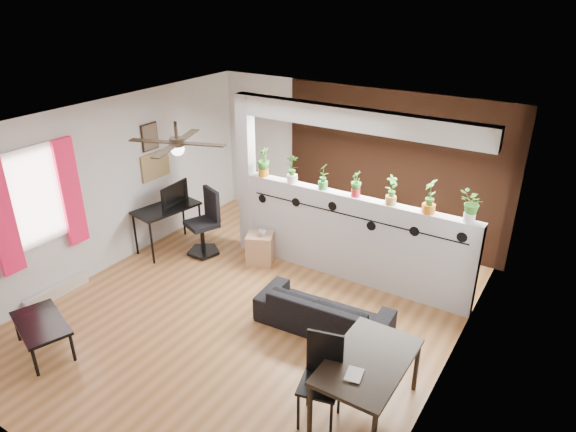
{
  "coord_description": "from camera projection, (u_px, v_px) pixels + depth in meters",
  "views": [
    {
      "loc": [
        3.56,
        -4.7,
        4.15
      ],
      "look_at": [
        0.24,
        0.6,
        1.26
      ],
      "focal_mm": 32.0,
      "sensor_mm": 36.0,
      "label": 1
    }
  ],
  "objects": [
    {
      "name": "room_shell",
      "position": [
        247.0,
        226.0,
        6.53
      ],
      "size": [
        6.3,
        7.1,
        2.9
      ],
      "color": "brown",
      "rests_on": "ground"
    },
    {
      "name": "partition_wall",
      "position": [
        353.0,
        239.0,
        7.56
      ],
      "size": [
        3.6,
        0.18,
        1.35
      ],
      "primitive_type": "cube",
      "color": "#BCBCC1",
      "rests_on": "ground"
    },
    {
      "name": "ceiling_header",
      "position": [
        360.0,
        120.0,
        6.81
      ],
      "size": [
        3.6,
        0.18,
        0.3
      ],
      "primitive_type": "cube",
      "color": "silver",
      "rests_on": "room_shell"
    },
    {
      "name": "pier_column",
      "position": [
        247.0,
        175.0,
        8.22
      ],
      "size": [
        0.22,
        0.2,
        2.6
      ],
      "primitive_type": "cube",
      "color": "#BCBCC1",
      "rests_on": "ground"
    },
    {
      "name": "brick_panel",
      "position": [
        394.0,
        170.0,
        8.43
      ],
      "size": [
        3.9,
        0.05,
        2.6
      ],
      "primitive_type": "cube",
      "color": "brown",
      "rests_on": "ground"
    },
    {
      "name": "vine_decal",
      "position": [
        351.0,
        216.0,
        7.31
      ],
      "size": [
        3.31,
        0.01,
        0.3
      ],
      "color": "black",
      "rests_on": "partition_wall"
    },
    {
      "name": "window_assembly",
      "position": [
        36.0,
        200.0,
        6.75
      ],
      "size": [
        0.09,
        1.3,
        1.55
      ],
      "color": "white",
      "rests_on": "room_shell"
    },
    {
      "name": "baseboard_heater",
      "position": [
        57.0,
        291.0,
        7.34
      ],
      "size": [
        0.08,
        1.0,
        0.18
      ],
      "primitive_type": "cube",
      "color": "silver",
      "rests_on": "ground"
    },
    {
      "name": "corkboard",
      "position": [
        155.0,
        166.0,
        8.48
      ],
      "size": [
        0.03,
        0.6,
        0.45
      ],
      "primitive_type": "cube",
      "color": "olive",
      "rests_on": "room_shell"
    },
    {
      "name": "framed_art",
      "position": [
        150.0,
        137.0,
        8.23
      ],
      "size": [
        0.03,
        0.34,
        0.44
      ],
      "color": "#8C7259",
      "rests_on": "room_shell"
    },
    {
      "name": "ceiling_fan",
      "position": [
        177.0,
        145.0,
        6.26
      ],
      "size": [
        1.19,
        1.19,
        0.43
      ],
      "color": "black",
      "rests_on": "room_shell"
    },
    {
      "name": "potted_plant_0",
      "position": [
        263.0,
        161.0,
        7.94
      ],
      "size": [
        0.3,
        0.29,
        0.45
      ],
      "color": "orange",
      "rests_on": "partition_wall"
    },
    {
      "name": "potted_plant_1",
      "position": [
        292.0,
        168.0,
        7.68
      ],
      "size": [
        0.29,
        0.28,
        0.44
      ],
      "color": "white",
      "rests_on": "partition_wall"
    },
    {
      "name": "potted_plant_2",
      "position": [
        323.0,
        175.0,
        7.44
      ],
      "size": [
        0.17,
        0.21,
        0.4
      ],
      "color": "green",
      "rests_on": "partition_wall"
    },
    {
      "name": "potted_plant_3",
      "position": [
        356.0,
        183.0,
        7.19
      ],
      "size": [
        0.19,
        0.21,
        0.37
      ],
      "color": "red",
      "rests_on": "partition_wall"
    },
    {
      "name": "potted_plant_4",
      "position": [
        392.0,
        189.0,
        6.93
      ],
      "size": [
        0.26,
        0.27,
        0.42
      ],
      "color": "#C89246",
      "rests_on": "partition_wall"
    },
    {
      "name": "potted_plant_5",
      "position": [
        430.0,
        195.0,
        6.66
      ],
      "size": [
        0.26,
        0.3,
        0.48
      ],
      "color": "orange",
      "rests_on": "partition_wall"
    },
    {
      "name": "potted_plant_6",
      "position": [
        471.0,
        206.0,
        6.42
      ],
      "size": [
        0.26,
        0.27,
        0.42
      ],
      "color": "silver",
      "rests_on": "partition_wall"
    },
    {
      "name": "sofa",
      "position": [
        324.0,
        311.0,
        6.64
      ],
      "size": [
        1.7,
        0.76,
        0.49
      ],
      "primitive_type": "imported",
      "rotation": [
        0.0,
        0.0,
        3.21
      ],
      "color": "black",
      "rests_on": "ground"
    },
    {
      "name": "cube_shelf",
      "position": [
        260.0,
        249.0,
        8.17
      ],
      "size": [
        0.52,
        0.49,
        0.5
      ],
      "primitive_type": "cube",
      "rotation": [
        0.0,
        0.0,
        0.42
      ],
      "color": "tan",
      "rests_on": "ground"
    },
    {
      "name": "cup",
      "position": [
        262.0,
        233.0,
        8.02
      ],
      "size": [
        0.15,
        0.15,
        0.1
      ],
      "primitive_type": "imported",
      "rotation": [
        0.0,
        0.0,
        -0.27
      ],
      "color": "gray",
      "rests_on": "cube_shelf"
    },
    {
      "name": "computer_desk",
      "position": [
        167.0,
        211.0,
        8.42
      ],
      "size": [
        0.73,
        1.13,
        0.76
      ],
      "color": "black",
      "rests_on": "ground"
    },
    {
      "name": "monitor",
      "position": [
        172.0,
        198.0,
        8.47
      ],
      "size": [
        0.36,
        0.09,
        0.2
      ],
      "primitive_type": "imported",
      "rotation": [
        0.0,
        0.0,
        1.65
      ],
      "color": "black",
      "rests_on": "computer_desk"
    },
    {
      "name": "office_chair",
      "position": [
        206.0,
        226.0,
        8.37
      ],
      "size": [
        0.6,
        0.6,
        1.09
      ],
      "color": "black",
      "rests_on": "ground"
    },
    {
      "name": "dining_table",
      "position": [
        368.0,
        365.0,
        5.18
      ],
      "size": [
        0.75,
        1.24,
        0.68
      ],
      "color": "black",
      "rests_on": "ground"
    },
    {
      "name": "book",
      "position": [
        346.0,
        373.0,
        4.97
      ],
      "size": [
        0.2,
        0.24,
        0.02
      ],
      "primitive_type": "imported",
      "rotation": [
        0.0,
        0.0,
        0.19
      ],
      "color": "gray",
      "rests_on": "dining_table"
    },
    {
      "name": "folding_chair",
      "position": [
        322.0,
        371.0,
        5.14
      ],
      "size": [
        0.48,
        0.48,
        0.99
      ],
      "color": "black",
      "rests_on": "ground"
    },
    {
      "name": "coffee_table",
      "position": [
        41.0,
        325.0,
        6.16
      ],
      "size": [
        1.01,
        0.76,
        0.42
      ],
      "color": "black",
      "rests_on": "ground"
    }
  ]
}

